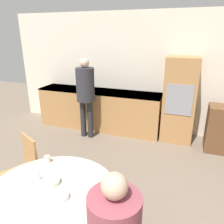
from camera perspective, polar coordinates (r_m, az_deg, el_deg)
name	(u,v)px	position (r m, az deg, el deg)	size (l,w,h in m)	color
wall_back	(145,74)	(4.96, 8.62, 9.89)	(6.50, 0.05, 2.60)	silver
kitchen_counter	(99,109)	(5.12, -3.41, 0.81)	(2.85, 0.60, 0.91)	#AD7A47
oven_unit	(179,100)	(4.64, 17.21, 2.99)	(0.62, 0.59, 1.72)	#AD7A47
dining_table	(53,209)	(2.41, -15.21, -23.35)	(1.27, 1.27, 0.73)	brown
chair_far_left	(25,167)	(3.10, -21.85, -13.24)	(0.54, 0.54, 0.92)	#AD7A47
person_standing	(85,90)	(4.53, -6.94, 5.69)	(0.37, 0.37, 1.69)	#262628
cup	(47,159)	(2.68, -16.57, -11.75)	(0.07, 0.07, 0.08)	beige
bowl_near	(60,197)	(2.16, -13.51, -20.70)	(0.17, 0.17, 0.04)	white
bowl_centre	(51,181)	(2.35, -15.72, -17.07)	(0.18, 0.18, 0.05)	silver
salt_shaker	(39,176)	(2.42, -18.62, -15.64)	(0.03, 0.03, 0.09)	white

